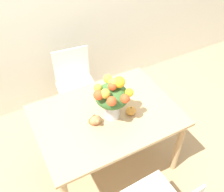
% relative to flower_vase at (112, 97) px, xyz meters
% --- Properties ---
extents(ground_plane, '(12.00, 12.00, 0.00)m').
position_rel_flower_vase_xyz_m(ground_plane, '(-0.03, 0.04, -0.96)').
color(ground_plane, tan).
extents(dining_table, '(1.26, 0.90, 0.73)m').
position_rel_flower_vase_xyz_m(dining_table, '(-0.03, 0.04, -0.33)').
color(dining_table, tan).
rests_on(dining_table, ground_plane).
extents(flower_vase, '(0.32, 0.37, 0.43)m').
position_rel_flower_vase_xyz_m(flower_vase, '(0.00, 0.00, 0.00)').
color(flower_vase, silver).
rests_on(flower_vase, dining_table).
extents(pumpkin, '(0.09, 0.09, 0.08)m').
position_rel_flower_vase_xyz_m(pumpkin, '(0.16, -0.05, -0.19)').
color(pumpkin, gold).
rests_on(pumpkin, dining_table).
extents(turkey_figurine, '(0.11, 0.14, 0.09)m').
position_rel_flower_vase_xyz_m(turkey_figurine, '(-0.16, 0.01, -0.19)').
color(turkey_figurine, '#A87A4C').
rests_on(turkey_figurine, dining_table).
extents(dining_chair_near_window, '(0.46, 0.46, 0.89)m').
position_rel_flower_vase_xyz_m(dining_chair_near_window, '(-0.03, 0.82, -0.48)').
color(dining_chair_near_window, white).
rests_on(dining_chair_near_window, ground_plane).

